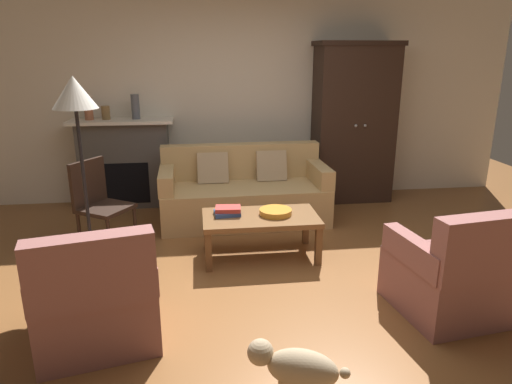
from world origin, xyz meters
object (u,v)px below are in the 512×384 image
(mantel_vase_terracotta, at_px, (88,109))
(dog, at_px, (297,368))
(mantel_vase_slate, at_px, (135,107))
(armchair_near_left, at_px, (96,300))
(floor_lamp, at_px, (75,105))
(fruit_bowl, at_px, (276,212))
(book_stack, at_px, (228,211))
(fireplace, at_px, (125,162))
(armoire, at_px, (353,123))
(armchair_near_right, at_px, (454,275))
(side_chair_wooden, at_px, (98,199))
(couch, at_px, (244,194))
(coffee_table, at_px, (260,221))
(mantel_vase_bronze, at_px, (106,113))

(mantel_vase_terracotta, height_order, dog, mantel_vase_terracotta)
(mantel_vase_slate, height_order, armchair_near_left, mantel_vase_slate)
(mantel_vase_terracotta, bearing_deg, dog, -64.44)
(floor_lamp, bearing_deg, fruit_bowl, 7.04)
(book_stack, xyz_separation_m, floor_lamp, (-1.23, -0.25, 1.05))
(fireplace, height_order, armoire, armoire)
(floor_lamp, bearing_deg, mantel_vase_slate, 83.48)
(fireplace, relative_size, armoire, 0.62)
(book_stack, distance_m, dog, 2.08)
(armchair_near_right, height_order, side_chair_wooden, side_chair_wooden)
(armoire, xyz_separation_m, mantel_vase_terracotta, (-3.33, 0.06, 0.23))
(book_stack, bearing_deg, side_chair_wooden, 163.74)
(floor_lamp, bearing_deg, couch, 39.95)
(fireplace, distance_m, dog, 4.05)
(armchair_near_right, bearing_deg, coffee_table, 137.55)
(book_stack, relative_size, floor_lamp, 0.15)
(floor_lamp, bearing_deg, mantel_vase_bronze, 94.00)
(mantel_vase_slate, bearing_deg, armoire, -1.24)
(fruit_bowl, bearing_deg, mantel_vase_bronze, 136.19)
(fruit_bowl, distance_m, mantel_vase_slate, 2.42)
(floor_lamp, bearing_deg, side_chair_wooden, 93.58)
(armchair_near_left, distance_m, dog, 1.44)
(mantel_vase_bronze, relative_size, mantel_vase_slate, 0.55)
(coffee_table, distance_m, fruit_bowl, 0.17)
(armoire, bearing_deg, armchair_near_right, -92.98)
(fireplace, relative_size, book_stack, 4.80)
(fireplace, bearing_deg, couch, -26.87)
(coffee_table, bearing_deg, floor_lamp, -172.82)
(armoire, bearing_deg, coffee_table, -130.59)
(armoire, bearing_deg, armchair_near_left, -133.18)
(fruit_bowl, bearing_deg, coffee_table, -174.46)
(mantel_vase_terracotta, bearing_deg, mantel_vase_slate, 0.00)
(fireplace, xyz_separation_m, armchair_near_right, (2.80, -2.97, -0.25))
(fireplace, height_order, dog, fireplace)
(mantel_vase_terracotta, xyz_separation_m, side_chair_wooden, (0.30, -1.33, -0.74))
(mantel_vase_terracotta, bearing_deg, armchair_near_right, -42.91)
(side_chair_wooden, relative_size, dog, 1.67)
(mantel_vase_bronze, height_order, armchair_near_right, mantel_vase_bronze)
(armoire, height_order, mantel_vase_slate, armoire)
(coffee_table, bearing_deg, couch, 92.86)
(fireplace, xyz_separation_m, side_chair_wooden, (-0.08, -1.35, -0.06))
(armchair_near_left, relative_size, side_chair_wooden, 1.02)
(mantel_vase_terracotta, distance_m, armchair_near_right, 4.44)
(fireplace, bearing_deg, floor_lamp, -91.26)
(fruit_bowl, height_order, side_chair_wooden, side_chair_wooden)
(armchair_near_left, relative_size, floor_lamp, 0.53)
(book_stack, relative_size, mantel_vase_bronze, 1.59)
(mantel_vase_terracotta, xyz_separation_m, dog, (1.80, -3.76, -1.01))
(armchair_near_left, bearing_deg, armoire, 46.82)
(fireplace, distance_m, side_chair_wooden, 1.36)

